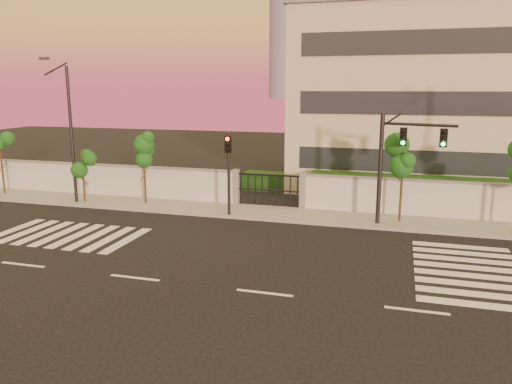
% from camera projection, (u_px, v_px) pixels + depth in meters
% --- Properties ---
extents(ground, '(120.00, 120.00, 0.00)m').
position_uv_depth(ground, '(265.00, 293.00, 17.16)').
color(ground, black).
rests_on(ground, ground).
extents(sidewalk, '(60.00, 3.00, 0.15)m').
position_uv_depth(sidewalk, '(315.00, 216.00, 27.01)').
color(sidewalk, gray).
rests_on(sidewalk, ground).
extents(perimeter_wall, '(60.00, 0.36, 2.20)m').
position_uv_depth(perimeter_wall, '(322.00, 193.00, 28.19)').
color(perimeter_wall, '#B3B6BB').
rests_on(perimeter_wall, ground).
extents(hedge_row, '(41.00, 4.25, 1.80)m').
position_uv_depth(hedge_row, '(346.00, 189.00, 30.53)').
color(hedge_row, black).
rests_on(hedge_row, ground).
extents(institutional_building, '(24.40, 12.40, 12.25)m').
position_uv_depth(institutional_building, '(476.00, 99.00, 34.10)').
color(institutional_building, beige).
rests_on(institutional_building, ground).
extents(road_markings, '(57.00, 7.62, 0.02)m').
position_uv_depth(road_markings, '(252.00, 254.00, 21.12)').
color(road_markings, silver).
rests_on(road_markings, ground).
extents(street_tree_a, '(1.44, 1.14, 4.00)m').
position_uv_depth(street_tree_a, '(1.00, 151.00, 31.95)').
color(street_tree_a, '#382314').
rests_on(street_tree_a, ground).
extents(street_tree_b, '(1.32, 1.05, 3.30)m').
position_uv_depth(street_tree_b, '(83.00, 164.00, 29.79)').
color(street_tree_b, '#382314').
rests_on(street_tree_b, ground).
extents(street_tree_c, '(1.50, 1.19, 4.35)m').
position_uv_depth(street_tree_c, '(144.00, 152.00, 29.16)').
color(street_tree_c, '#382314').
rests_on(street_tree_c, ground).
extents(street_tree_d, '(1.61, 1.28, 4.57)m').
position_uv_depth(street_tree_d, '(403.00, 159.00, 25.20)').
color(street_tree_d, '#382314').
rests_on(street_tree_d, ground).
extents(traffic_signal_main, '(3.57, 1.18, 5.73)m').
position_uv_depth(traffic_signal_main, '(396.00, 156.00, 24.53)').
color(traffic_signal_main, black).
rests_on(traffic_signal_main, ground).
extents(traffic_signal_secondary, '(0.36, 0.34, 4.61)m').
position_uv_depth(traffic_signal_secondary, '(229.00, 164.00, 26.53)').
color(traffic_signal_secondary, black).
rests_on(traffic_signal_secondary, ground).
extents(streetlight_west, '(0.51, 2.05, 8.52)m').
position_uv_depth(streetlight_west, '(69.00, 128.00, 29.05)').
color(streetlight_west, black).
rests_on(streetlight_west, ground).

